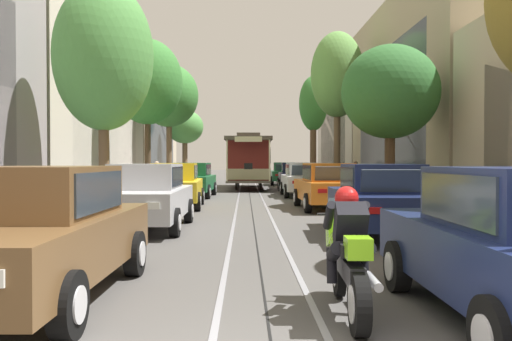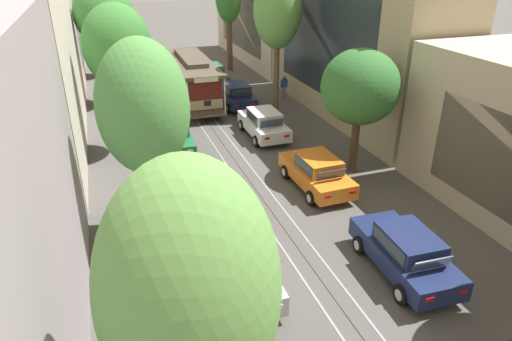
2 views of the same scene
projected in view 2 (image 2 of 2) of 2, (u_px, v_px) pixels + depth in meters
The scene contains 23 objects.
ground_plane at pixel (224, 146), 24.89m from camera, with size 160.00×160.00×0.00m, color #4C4947.
trolley_track_rails at pixel (211, 127), 27.54m from camera, with size 1.14×59.14×0.01m.
building_facade_left at pixel (18, 60), 23.81m from camera, with size 5.98×50.84×9.39m.
building_facade_right at pixel (357, 48), 28.35m from camera, with size 5.86×50.84×10.06m.
parked_car_silver_second_left at pixel (236, 263), 14.29m from camera, with size 2.01×4.37×1.58m.
parked_car_yellow_mid_left at pixel (195, 183), 19.23m from camera, with size 2.11×4.41×1.58m.
parked_car_green_fourth_left at pixel (173, 136), 24.10m from camera, with size 2.13×4.42×1.58m.
parked_car_navy_second_right at pixel (405, 252), 14.82m from camera, with size 2.14×4.42×1.58m.
parked_car_orange_mid_right at pixel (316, 172), 20.18m from camera, with size 2.08×4.39×1.58m.
parked_car_white_fourth_right at pixel (264, 123), 25.83m from camera, with size 2.01×4.36×1.58m.
parked_car_navy_fifth_right at pixel (237, 95), 30.95m from camera, with size 2.10×4.41×1.58m.
parked_car_green_sixth_right at pixel (212, 74), 36.27m from camera, with size 2.09×4.40×1.58m.
street_tree_kerb_left_near at pixel (190, 298), 6.94m from camera, with size 2.84×2.51×7.25m.
street_tree_kerb_left_second at pixel (143, 109), 15.09m from camera, with size 3.09×2.94×7.27m.
street_tree_kerb_left_mid at pixel (117, 46), 22.17m from camera, with size 3.34×3.19×7.50m.
street_tree_kerb_left_fourth at pixel (104, 15), 29.40m from camera, with size 3.80×4.00×7.95m.
street_tree_kerb_left_far at pixel (103, 22), 37.15m from camera, with size 2.99×2.69×5.81m.
street_tree_kerb_right_second at pixel (360, 88), 20.28m from camera, with size 3.52×3.58×5.87m.
street_tree_kerb_right_mid at pixel (278, 10), 27.63m from camera, with size 2.92×3.20×8.80m.
street_tree_kerb_right_fourth at pixel (228, 0), 38.07m from camera, with size 2.23×1.84×8.33m.
cable_car_trolley at pixel (192, 79), 31.25m from camera, with size 2.66×9.15×3.28m.
pedestrian_on_left_pavement at pixel (114, 104), 28.54m from camera, with size 0.55×0.41×1.67m.
pedestrian_on_right_pavement at pixel (284, 86), 32.46m from camera, with size 0.55×0.34×1.68m.
Camera 2 is at (-5.79, -1.85, 9.65)m, focal length 31.95 mm.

